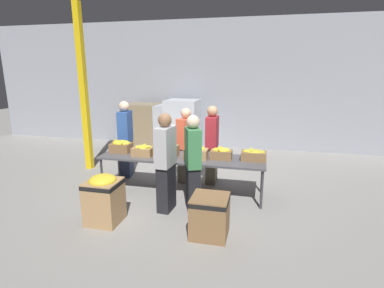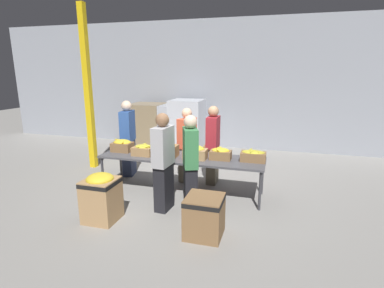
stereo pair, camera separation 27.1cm
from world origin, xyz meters
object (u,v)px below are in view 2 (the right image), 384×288
Objects in this scene: volunteer_0 at (128,139)px; volunteer_1 at (190,164)px; banana_box_3 at (195,152)px; volunteer_4 at (187,146)px; banana_box_0 at (122,145)px; support_pillar at (88,89)px; volunteer_3 at (163,163)px; banana_box_4 at (221,154)px; volunteer_2 at (213,146)px; banana_box_2 at (166,149)px; pallet_stack_1 at (178,128)px; banana_box_1 at (143,150)px; donation_bin_1 at (204,215)px; donation_bin_0 at (101,196)px; banana_box_5 at (253,156)px; sorting_table at (181,159)px; pallet_stack_2 at (148,126)px; pallet_stack_0 at (187,126)px.

volunteer_1 is at bearing 44.76° from volunteer_0.
banana_box_3 is 0.85m from volunteer_4.
banana_box_0 is 0.11× the size of support_pillar.
banana_box_3 is at bearing 48.15° from volunteer_4.
volunteer_3 is 3.41m from support_pillar.
banana_box_4 is 0.24× the size of volunteer_2.
pallet_stack_1 is (-0.84, 3.30, -0.22)m from banana_box_2.
banana_box_2 reaches higher than banana_box_3.
banana_box_3 is at bearing -66.26° from pallet_stack_1.
banana_box_1 is 0.65× the size of donation_bin_1.
banana_box_5 is at bearing 33.89° from donation_bin_0.
pallet_stack_2 reaches higher than sorting_table.
volunteer_4 reaches higher than sorting_table.
banana_box_2 is at bearing -5.15° from banana_box_0.
donation_bin_0 is at bearing -33.05° from volunteer_2.
banana_box_2 is at bearing 5.31° from banana_box_1.
volunteer_3 reaches higher than banana_box_2.
banana_box_1 is at bearing 84.38° from donation_bin_0.
banana_box_0 is 0.26× the size of volunteer_4.
volunteer_3 reaches higher than pallet_stack_2.
pallet_stack_0 is at bearing -10.14° from pallet_stack_1.
banana_box_1 is 0.28× the size of pallet_stack_2.
volunteer_4 is (1.46, -0.02, -0.06)m from volunteer_0.
volunteer_4 is at bearing 158.43° from banana_box_5.
support_pillar is at bearing 145.82° from banana_box_0.
banana_box_4 is 0.49× the size of donation_bin_0.
sorting_table is 6.99× the size of banana_box_5.
donation_bin_0 is at bearing -131.08° from banana_box_3.
pallet_stack_2 is (-2.96, 3.19, -0.18)m from banana_box_4.
banana_box_0 is (-1.34, 0.05, 0.17)m from sorting_table.
pallet_stack_0 is at bearing -142.76° from volunteer_4.
banana_box_3 is (1.65, -0.12, -0.00)m from banana_box_0.
pallet_stack_0 is (-0.78, 4.00, -0.09)m from volunteer_3.
volunteer_0 is at bearing -98.76° from pallet_stack_1.
banana_box_2 is 3.29m from pallet_stack_0.
banana_box_0 is at bearing 166.11° from banana_box_1.
volunteer_2 is at bearing 113.45° from banana_box_4.
pallet_stack_0 is (0.49, 3.15, -0.12)m from banana_box_0.
volunteer_3 reaches higher than donation_bin_1.
pallet_stack_0 reaches higher than banana_box_2.
volunteer_3 reaches higher than volunteer_1.
banana_box_0 is 2.75m from banana_box_5.
banana_box_0 is 1.87m from volunteer_1.
pallet_stack_1 is at bearing 161.50° from volunteer_0.
banana_box_2 is 0.28× the size of volunteer_2.
volunteer_0 is at bearing 137.60° from donation_bin_1.
banana_box_0 is at bearing 105.33° from donation_bin_0.
support_pillar is (-1.19, 0.29, 1.11)m from volunteer_0.
support_pillar is (-2.65, 0.31, 1.17)m from volunteer_4.
banana_box_3 is 0.31× the size of pallet_stack_2.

